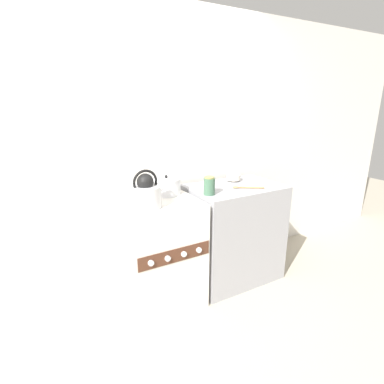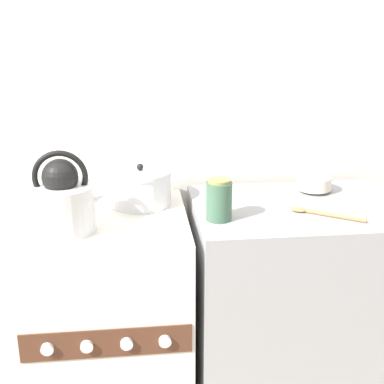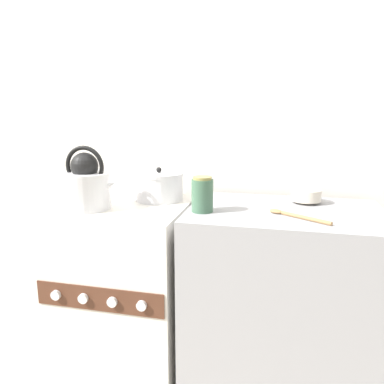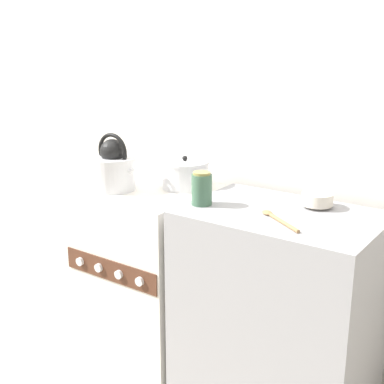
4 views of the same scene
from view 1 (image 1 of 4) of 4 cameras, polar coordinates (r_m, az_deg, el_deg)
ground_plane at (r=2.64m, az=-3.01°, el=-22.89°), size 12.00×12.00×0.00m
wall_back at (r=2.69m, az=-9.91°, el=7.26°), size 7.00×0.06×2.50m
stove at (r=2.61m, az=-6.18°, el=-11.26°), size 0.62×0.63×0.92m
counter at (r=2.96m, az=7.86°, el=-7.65°), size 0.86×0.59×0.94m
kettle at (r=2.25m, az=-8.74°, el=-0.27°), size 0.28×0.23×0.30m
cooking_pot at (r=2.58m, az=-4.90°, el=1.15°), size 0.25×0.25×0.17m
enamel_bowl at (r=2.96m, az=7.87°, el=2.83°), size 0.14×0.14×0.07m
storage_jar at (r=2.49m, az=3.33°, el=1.17°), size 0.09×0.09×0.15m
wooden_spoon at (r=2.73m, az=10.09°, el=0.86°), size 0.25×0.18×0.02m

